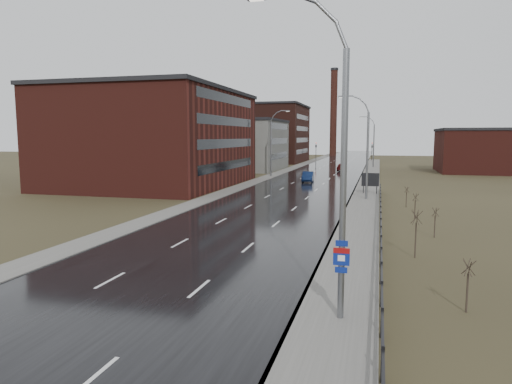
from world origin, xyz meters
The scene contains 25 objects.
ground centered at (0.00, 0.00, 0.00)m, with size 320.00×320.00×0.00m, color #2D2819.
road centered at (0.00, 60.00, 0.03)m, with size 14.00×300.00×0.06m, color black.
sidewalk_right centered at (8.60, 35.00, 0.09)m, with size 3.20×180.00×0.18m, color #595651.
curb_right centered at (7.08, 35.00, 0.09)m, with size 0.16×180.00×0.18m, color slate.
sidewalk_left centered at (-8.20, 60.00, 0.06)m, with size 2.40×260.00×0.12m, color #595651.
warehouse_near centered at (-20.99, 45.00, 6.76)m, with size 22.44×28.56×13.50m.
warehouse_mid centered at (-17.99, 78.00, 5.26)m, with size 16.32×20.40×10.50m.
warehouse_far centered at (-22.99, 108.00, 7.76)m, with size 26.52×24.48×15.50m.
building_right centered at (30.30, 82.00, 4.26)m, with size 18.36×16.32×8.50m.
smokestack centered at (-6.00, 150.00, 15.50)m, with size 2.70×2.70×30.70m.
streetlight_main centered at (8.47, 2.00, 6.06)m, with size 3.91×0.29×12.11m.
streetlight_right_mid centered at (8.50, 36.00, 5.84)m, with size 3.36×0.28×11.35m.
streetlight_left centered at (-7.70, 62.00, 5.84)m, with size 3.36×0.28×11.35m.
streetlight_right_far centered at (8.50, 90.00, 5.84)m, with size 3.36×0.28×11.35m.
guardrail centered at (10.30, 18.31, 0.71)m, with size 0.10×53.05×1.10m.
shrub_b centered at (13.55, 4.25, 1.14)m, with size 0.51×0.54×2.16m.
shrub_c centered at (12.19, 12.38, 1.48)m, with size 0.65×0.69×2.78m.
shrub_d centered at (13.87, 18.29, 1.11)m, with size 0.50×0.52×2.09m.
shrub_e centered at (13.10, 25.58, 1.15)m, with size 0.51×0.54×2.16m.
shrub_f centered at (12.75, 32.04, 1.09)m, with size 0.49×0.52×2.06m.
billboard centered at (9.10, 40.94, 1.75)m, with size 2.03×0.17×2.62m.
traffic_light_left centered at (-8.00, 120.00, 4.60)m, with size 0.58×2.73×5.30m.
traffic_light_right centered at (8.00, 120.00, 4.60)m, with size 0.58×2.73×5.30m.
car_near centered at (-0.41, 54.55, 0.76)m, with size 1.62×4.64×1.53m, color #0B193B.
car_far centered at (2.83, 78.51, 0.78)m, with size 1.84×4.58×1.56m, color #460B0C.
Camera 1 is at (10.02, -14.69, 6.94)m, focal length 32.00 mm.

